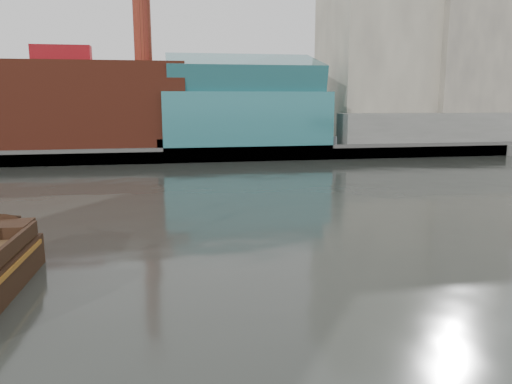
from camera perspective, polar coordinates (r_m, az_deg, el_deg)
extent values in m
plane|color=#262924|center=(26.16, 1.35, -14.35)|extent=(400.00, 400.00, 0.00)
cube|color=slate|center=(115.71, -8.09, 5.72)|extent=(220.00, 60.00, 2.00)
cube|color=#4C4C49|center=(86.36, -7.22, 4.22)|extent=(220.00, 1.00, 2.60)
cube|color=maroon|center=(96.70, -20.98, 9.17)|extent=(42.00, 18.00, 15.00)
cube|color=#2D7379|center=(94.44, -1.45, 8.33)|extent=(30.00, 16.00, 10.00)
cube|color=beige|center=(113.36, 13.55, 17.59)|extent=(20.00, 22.00, 46.00)
cube|color=#AAA28F|center=(117.85, 22.58, 14.85)|extent=(18.00, 18.00, 38.00)
cube|color=beige|center=(133.18, 14.63, 17.79)|extent=(24.00, 20.00, 52.00)
cube|color=slate|center=(103.86, 20.27, 6.80)|extent=(40.00, 6.00, 6.00)
cylinder|color=maroon|center=(98.66, -12.99, 20.43)|extent=(3.20, 3.20, 22.00)
cube|color=#2D7379|center=(94.42, -1.47, 13.19)|extent=(28.00, 14.94, 8.78)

